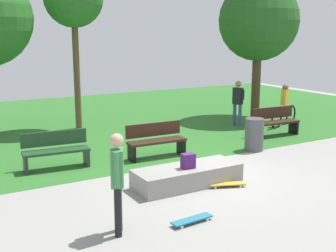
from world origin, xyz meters
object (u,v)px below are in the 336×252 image
Objects in this scene: skater_performing_trick at (117,176)px; skateboard_spare at (192,220)px; pedestrian_with_backpack at (238,99)px; tree_leaning_ash at (259,21)px; concrete_ledge at (187,176)px; park_bench_by_oak at (275,121)px; park_bench_far_right at (56,149)px; skateboard_by_ledge at (227,184)px; trash_bin at (254,134)px; park_bench_far_left at (156,140)px; cyclist_on_bicycle at (284,108)px; backpack_on_ledge at (188,161)px.

skateboard_spare is (1.28, -0.27, -0.94)m from skater_performing_trick.
tree_leaning_ash is at bearing 29.28° from pedestrian_with_backpack.
concrete_ledge is 1.48× the size of park_bench_by_oak.
park_bench_far_right reaches higher than concrete_ledge.
trash_bin is at bearing 39.17° from skateboard_by_ledge.
park_bench_far_left is 1.76× the size of trash_bin.
park_bench_far_left is (-0.23, 2.82, 0.42)m from skateboard_by_ledge.
trash_bin is at bearing 28.35° from skater_performing_trick.
skateboard_by_ledge is 2.03m from skateboard_spare.
park_bench_far_left is (2.71, 3.72, -0.52)m from skater_performing_trick.
pedestrian_with_backpack is 1.69m from cyclist_on_bicycle.
trash_bin is (-1.78, -1.06, -0.02)m from park_bench_by_oak.
tree_leaning_ash is at bearing 17.00° from park_bench_far_right.
cyclist_on_bicycle reaches higher than park_bench_by_oak.
concrete_ledge is 3.54m from trash_bin.
park_bench_by_oak is 4.44m from tree_leaning_ash.
tree_leaning_ash is 3.50m from cyclist_on_bicycle.
concrete_ledge is at bearing 60.10° from skateboard_spare.
pedestrian_with_backpack is (-1.57, -0.88, -2.72)m from tree_leaning_ash.
cyclist_on_bicycle is (7.30, 5.25, 0.57)m from skateboard_spare.
park_bench_far_left is (-4.51, -0.28, 0.00)m from park_bench_by_oak.
park_bench_far_right is (-2.15, 2.64, 0.27)m from concrete_ledge.
park_bench_far_left is at bearing -167.88° from cyclist_on_bicycle.
concrete_ledge is 1.38× the size of cyclist_on_bicycle.
skateboard_spare is 0.50× the size of park_bench_far_right.
cyclist_on_bicycle is at bearing 12.12° from park_bench_far_left.
park_bench_by_oak reaches higher than backpack_on_ledge.
skateboard_spare is 0.16× the size of tree_leaning_ash.
tree_leaning_ash is (6.51, 5.36, 3.10)m from backpack_on_ledge.
skateboard_spare is 10.81m from tree_leaning_ash.
park_bench_far_right and park_bench_far_left have the same top height.
concrete_ledge is at bearing 32.28° from skater_performing_trick.
backpack_on_ledge is 3.44m from park_bench_far_right.
skateboard_by_ledge is at bearing -37.38° from concrete_ledge.
tree_leaning_ash is at bearing 48.89° from trash_bin.
skateboard_spare is at bearing -11.93° from skater_performing_trick.
tree_leaning_ash is 3.00× the size of cyclist_on_bicycle.
skater_performing_trick is 2.09× the size of skateboard_by_ledge.
park_bench_far_right is at bearing 179.51° from park_bench_by_oak.
skateboard_by_ledge is at bearing -144.07° from park_bench_by_oak.
tree_leaning_ash is at bearing 60.88° from park_bench_by_oak.
skateboard_spare is (-0.97, -1.69, -0.15)m from concrete_ledge.
skater_performing_trick is at bearing -163.00° from skateboard_by_ledge.
trash_bin is at bearing -149.12° from park_bench_by_oak.
trash_bin reaches higher than park_bench_far_right.
park_bench_by_oak reaches higher than skateboard_by_ledge.
skater_performing_trick is 1.05× the size of park_bench_by_oak.
skater_performing_trick is at bearing -126.09° from park_bench_far_left.
park_bench_far_right is 1.01× the size of park_bench_by_oak.
pedestrian_with_backpack is (4.90, 4.39, 0.75)m from concrete_ledge.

